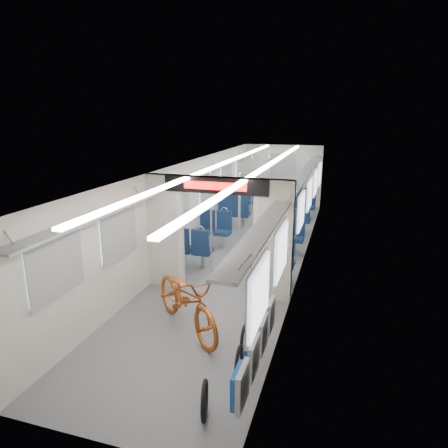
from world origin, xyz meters
name	(u,v)px	position (x,y,z in m)	size (l,w,h in m)	color
carriage	(240,200)	(0.00, -0.27, 1.50)	(12.00, 12.02, 2.31)	#515456
bicycle	(187,299)	(-0.03, -3.54, 0.54)	(0.71, 2.05, 1.08)	#9F4917
flip_bench	(257,345)	(1.35, -4.57, 0.58)	(0.12, 2.07, 0.47)	gray
bike_hoop_a	(205,402)	(0.92, -5.33, 0.22)	(0.48, 0.48, 0.05)	black
bike_hoop_b	(239,363)	(1.10, -4.47, 0.20)	(0.45, 0.45, 0.05)	black
bike_hoop_c	(245,340)	(1.03, -3.90, 0.20)	(0.45, 0.45, 0.05)	black
seat_bay_near_left	(204,236)	(-0.94, -0.16, 0.52)	(0.88, 1.92, 1.05)	#0E1F3E
seat_bay_near_right	(279,242)	(0.93, -0.26, 0.56)	(0.94, 2.21, 1.14)	#0E1F3E
seat_bay_far_left	(242,202)	(-0.94, 3.59, 0.57)	(0.95, 2.27, 1.16)	#0E1F3E
seat_bay_far_right	(298,208)	(0.93, 3.37, 0.55)	(0.93, 2.16, 1.13)	#0E1F3E
stanchion_near_left	(211,227)	(-0.32, -1.43, 1.15)	(0.04, 0.04, 2.30)	silver
stanchion_near_right	(239,228)	(0.27, -1.37, 1.15)	(0.05, 0.05, 2.30)	silver
stanchion_far_left	(252,196)	(-0.23, 1.87, 1.15)	(0.04, 0.04, 2.30)	silver
stanchion_far_right	(268,197)	(0.22, 1.93, 1.15)	(0.04, 0.04, 2.30)	silver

